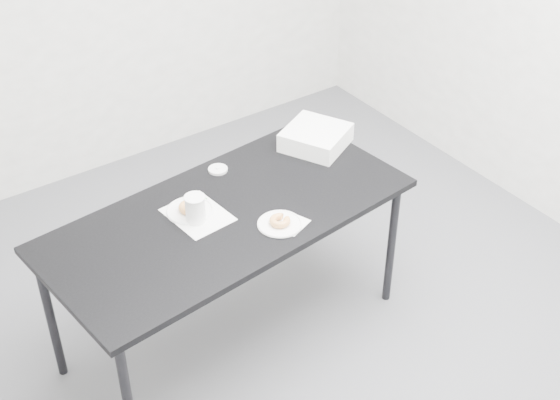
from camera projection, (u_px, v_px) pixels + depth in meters
floor at (272, 341)px, 3.98m from camera, size 4.00×4.00×0.00m
table at (228, 222)px, 3.60m from camera, size 1.79×0.98×0.78m
scorecard at (198, 215)px, 3.55m from camera, size 0.26×0.32×0.00m
logo_patch at (200, 199)px, 3.65m from camera, size 0.05×0.05×0.00m
pen at (198, 201)px, 3.63m from camera, size 0.10×0.11×0.01m
napkin at (290, 223)px, 3.50m from camera, size 0.18×0.18×0.00m
plate_near at (280, 224)px, 3.49m from camera, size 0.20×0.20×0.01m
donut_near at (280, 221)px, 3.48m from camera, size 0.11×0.11×0.03m
plate_far at (190, 211)px, 3.57m from camera, size 0.22×0.22×0.01m
donut_far at (190, 207)px, 3.56m from camera, size 0.13×0.13×0.03m
coffee_cup at (195, 209)px, 3.47m from camera, size 0.09×0.09×0.14m
cup_lid at (218, 169)px, 3.84m from camera, size 0.10×0.10×0.01m
bakery_box at (316, 137)px, 4.00m from camera, size 0.40×0.40×0.10m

